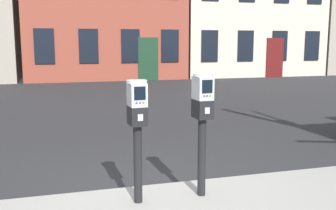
# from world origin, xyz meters

# --- Properties ---
(ground_plane) EXTENTS (160.00, 160.00, 0.00)m
(ground_plane) POSITION_xyz_m (0.00, 0.00, 0.00)
(ground_plane) COLOR #28282B
(parking_meter_near_kerb) EXTENTS (0.23, 0.26, 1.32)m
(parking_meter_near_kerb) POSITION_xyz_m (-0.23, -0.27, 1.05)
(parking_meter_near_kerb) COLOR black
(parking_meter_near_kerb) RESTS_ON sidewalk_slab
(parking_meter_twin_adjacent) EXTENTS (0.23, 0.26, 1.37)m
(parking_meter_twin_adjacent) POSITION_xyz_m (0.50, -0.27, 1.09)
(parking_meter_twin_adjacent) COLOR black
(parking_meter_twin_adjacent) RESTS_ON sidewalk_slab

